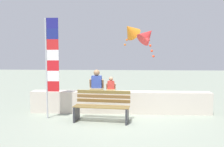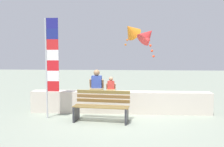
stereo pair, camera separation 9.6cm
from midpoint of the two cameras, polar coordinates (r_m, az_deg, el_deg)
ground_plane at (r=7.84m, az=1.98°, el=-10.19°), size 40.00×40.00×0.00m
seawall_ledge at (r=8.53m, az=2.16°, el=-6.44°), size 5.96×0.47×0.72m
park_bench at (r=7.53m, az=-1.99°, el=-7.56°), size 1.68×0.78×0.88m
person_adult at (r=8.46m, az=-3.14°, el=-2.12°), size 0.48×0.35×0.73m
person_child at (r=8.43m, az=0.08°, el=-2.78°), size 0.32×0.24×0.49m
flag_banner at (r=7.90m, az=-13.35°, el=2.91°), size 0.41×0.05×3.05m
kite_red at (r=8.95m, az=8.27°, el=8.47°), size 0.88×0.80×1.12m
kite_orange at (r=9.82m, az=4.53°, el=9.63°), size 0.96×0.95×0.96m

